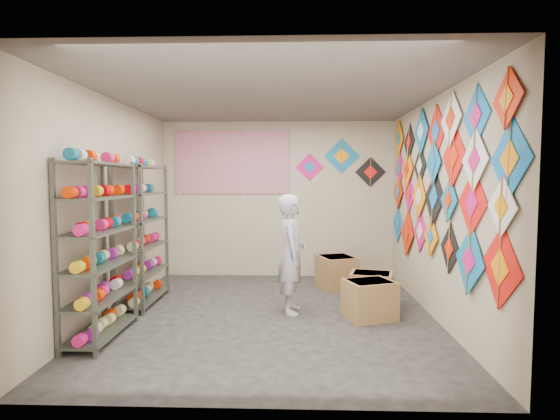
{
  "coord_description": "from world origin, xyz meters",
  "views": [
    {
      "loc": [
        0.29,
        -5.36,
        1.7
      ],
      "look_at": [
        0.1,
        0.3,
        1.3
      ],
      "focal_mm": 28.0,
      "sensor_mm": 36.0,
      "label": 1
    }
  ],
  "objects_px": {
    "shelf_rack_back": "(142,235)",
    "carton_a": "(369,300)",
    "carton_c": "(337,272)",
    "shelf_rack_front": "(99,250)",
    "shopkeeper": "(292,254)",
    "carton_b": "(371,289)"
  },
  "relations": [
    {
      "from": "shelf_rack_back",
      "to": "carton_a",
      "type": "distance_m",
      "value": 3.12
    },
    {
      "from": "carton_c",
      "to": "shelf_rack_back",
      "type": "bearing_deg",
      "value": -179.68
    },
    {
      "from": "carton_c",
      "to": "shelf_rack_front",
      "type": "bearing_deg",
      "value": -159.44
    },
    {
      "from": "shopkeeper",
      "to": "carton_a",
      "type": "distance_m",
      "value": 1.11
    },
    {
      "from": "shelf_rack_back",
      "to": "carton_c",
      "type": "height_order",
      "value": "shelf_rack_back"
    },
    {
      "from": "shelf_rack_front",
      "to": "carton_b",
      "type": "bearing_deg",
      "value": 22.75
    },
    {
      "from": "carton_a",
      "to": "carton_c",
      "type": "height_order",
      "value": "carton_c"
    },
    {
      "from": "shelf_rack_front",
      "to": "shopkeeper",
      "type": "distance_m",
      "value": 2.26
    },
    {
      "from": "carton_b",
      "to": "carton_c",
      "type": "xyz_separation_m",
      "value": [
        -0.37,
        0.96,
        0.02
      ]
    },
    {
      "from": "shelf_rack_back",
      "to": "carton_b",
      "type": "bearing_deg",
      "value": 0.03
    },
    {
      "from": "shelf_rack_back",
      "to": "shopkeeper",
      "type": "distance_m",
      "value": 2.07
    },
    {
      "from": "shopkeeper",
      "to": "carton_a",
      "type": "xyz_separation_m",
      "value": [
        0.95,
        -0.22,
        -0.52
      ]
    },
    {
      "from": "shelf_rack_front",
      "to": "shopkeeper",
      "type": "height_order",
      "value": "shelf_rack_front"
    },
    {
      "from": "shopkeeper",
      "to": "carton_c",
      "type": "height_order",
      "value": "shopkeeper"
    },
    {
      "from": "shelf_rack_front",
      "to": "shopkeeper",
      "type": "bearing_deg",
      "value": 25.51
    },
    {
      "from": "shelf_rack_front",
      "to": "carton_c",
      "type": "height_order",
      "value": "shelf_rack_front"
    },
    {
      "from": "carton_a",
      "to": "shelf_rack_back",
      "type": "bearing_deg",
      "value": 149.94
    },
    {
      "from": "shelf_rack_front",
      "to": "carton_c",
      "type": "bearing_deg",
      "value": 39.58
    },
    {
      "from": "shelf_rack_front",
      "to": "carton_b",
      "type": "relative_size",
      "value": 3.47
    },
    {
      "from": "shelf_rack_front",
      "to": "carton_c",
      "type": "xyz_separation_m",
      "value": [
        2.73,
        2.26,
        -0.7
      ]
    },
    {
      "from": "shelf_rack_front",
      "to": "carton_b",
      "type": "xyz_separation_m",
      "value": [
        3.11,
        1.3,
        -0.73
      ]
    },
    {
      "from": "shelf_rack_back",
      "to": "carton_a",
      "type": "height_order",
      "value": "shelf_rack_back"
    }
  ]
}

